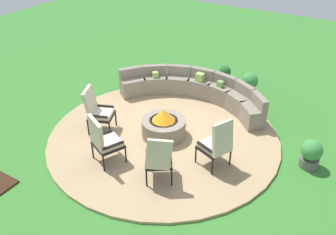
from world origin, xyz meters
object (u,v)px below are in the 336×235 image
at_px(lounge_chair_back_left, 159,158).
at_px(potted_plant_1, 311,153).
at_px(curved_stone_bench, 195,91).
at_px(lounge_chair_back_right, 217,143).
at_px(potted_plant_0, 225,75).
at_px(potted_plant_2, 250,82).
at_px(lounge_chair_front_left, 97,110).
at_px(lounge_chair_front_right, 103,140).
at_px(fire_pit, 164,126).

bearing_deg(lounge_chair_back_left, potted_plant_1, 7.18).
distance_m(curved_stone_bench, potted_plant_1, 3.59).
xyz_separation_m(lounge_chair_back_right, potted_plant_0, (-1.44, 3.75, -0.31)).
relative_size(lounge_chair_back_left, potted_plant_2, 1.74).
bearing_deg(potted_plant_0, potted_plant_2, -7.63).
distance_m(lounge_chair_back_right, potted_plant_0, 4.03).
bearing_deg(potted_plant_0, curved_stone_bench, -99.54).
height_order(curved_stone_bench, potted_plant_0, curved_stone_bench).
distance_m(lounge_chair_front_left, lounge_chair_back_right, 3.03).
bearing_deg(lounge_chair_front_left, potted_plant_2, 125.96).
height_order(lounge_chair_front_right, potted_plant_0, lounge_chair_front_right).
relative_size(curved_stone_bench, lounge_chair_front_left, 3.74).
bearing_deg(potted_plant_1, lounge_chair_front_left, -164.79).
bearing_deg(fire_pit, potted_plant_2, 73.88).
bearing_deg(lounge_chair_back_right, fire_pit, 96.49).
bearing_deg(lounge_chair_front_right, fire_pit, 94.40).
bearing_deg(potted_plant_0, lounge_chair_front_left, -111.80).
bearing_deg(lounge_chair_back_left, potted_plant_2, 55.11).
distance_m(lounge_chair_front_left, lounge_chair_front_right, 1.29).
height_order(lounge_chair_back_right, potted_plant_0, lounge_chair_back_right).
xyz_separation_m(curved_stone_bench, lounge_chair_back_right, (1.68, -2.30, 0.26)).
distance_m(curved_stone_bench, lounge_chair_front_left, 2.86).
bearing_deg(potted_plant_1, lounge_chair_back_right, -147.54).
height_order(lounge_chair_front_left, lounge_chair_front_right, lounge_chair_front_right).
relative_size(lounge_chair_back_right, potted_plant_2, 1.82).
bearing_deg(fire_pit, lounge_chair_back_left, -61.78).
distance_m(lounge_chair_front_left, potted_plant_1, 4.89).
bearing_deg(curved_stone_bench, potted_plant_1, -20.00).
xyz_separation_m(lounge_chair_back_right, potted_plant_2, (-0.61, 3.64, -0.29)).
relative_size(fire_pit, potted_plant_2, 1.65).
height_order(potted_plant_0, potted_plant_1, potted_plant_1).
bearing_deg(lounge_chair_back_left, lounge_chair_front_left, 127.79).
xyz_separation_m(fire_pit, lounge_chair_front_left, (-1.48, -0.62, 0.30)).
bearing_deg(lounge_chair_front_left, lounge_chair_back_right, 71.96).
distance_m(curved_stone_bench, lounge_chair_front_right, 3.43).
bearing_deg(lounge_chair_back_right, lounge_chair_back_left, 162.89).
distance_m(lounge_chair_back_left, potted_plant_1, 3.24).
bearing_deg(potted_plant_2, lounge_chair_front_right, -107.36).
xyz_separation_m(lounge_chair_front_right, potted_plant_0, (0.65, 4.84, -0.30)).
xyz_separation_m(fire_pit, curved_stone_bench, (-0.14, 1.89, 0.05)).
height_order(lounge_chair_back_right, potted_plant_2, lounge_chair_back_right).
distance_m(fire_pit, potted_plant_2, 3.36).
bearing_deg(fire_pit, potted_plant_0, 88.21).
bearing_deg(curved_stone_bench, lounge_chair_back_right, -53.81).
distance_m(curved_stone_bench, lounge_chair_back_left, 3.43).
height_order(potted_plant_1, potted_plant_2, potted_plant_1).
distance_m(lounge_chair_front_right, potted_plant_0, 4.90).
distance_m(lounge_chair_back_left, potted_plant_0, 4.80).
distance_m(fire_pit, lounge_chair_front_right, 1.63).
relative_size(lounge_chair_front_right, potted_plant_0, 1.86).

